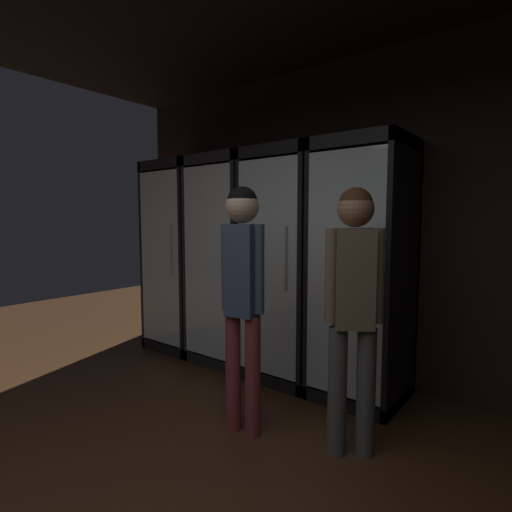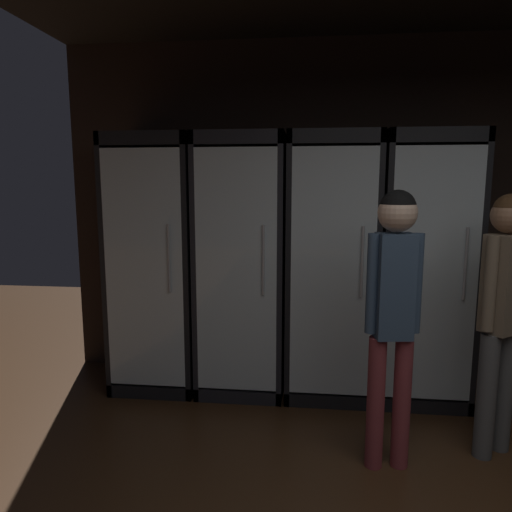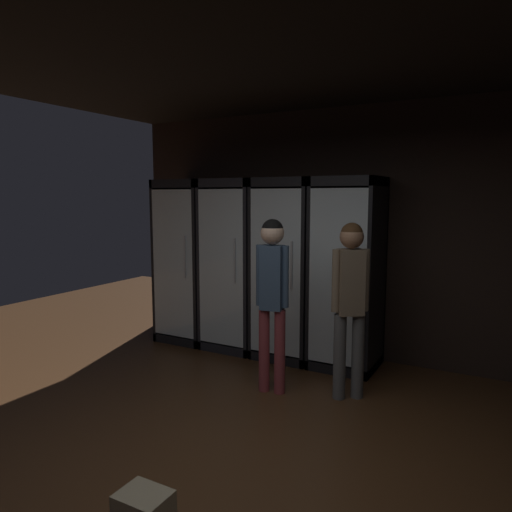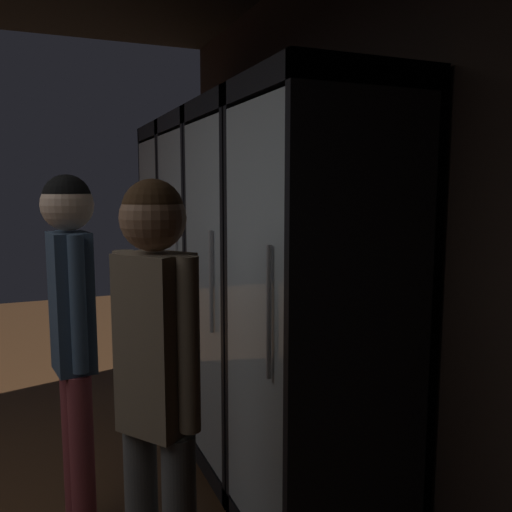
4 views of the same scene
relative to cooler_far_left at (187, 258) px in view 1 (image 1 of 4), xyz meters
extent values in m
cube|color=black|center=(2.15, 0.33, 0.41)|extent=(6.00, 0.06, 2.80)
cube|color=black|center=(0.00, 0.26, 0.02)|extent=(0.67, 0.04, 2.02)
cube|color=black|center=(-0.31, -0.05, 0.02)|extent=(0.04, 0.66, 2.02)
cube|color=black|center=(0.32, -0.05, 0.02)|extent=(0.04, 0.66, 2.02)
cube|color=black|center=(0.00, -0.05, 0.98)|extent=(0.67, 0.66, 0.10)
cube|color=black|center=(0.00, -0.05, -0.94)|extent=(0.67, 0.66, 0.10)
cube|color=white|center=(0.00, 0.23, 0.02)|extent=(0.59, 0.02, 1.78)
cube|color=silver|center=(0.00, -0.36, 0.02)|extent=(0.59, 0.02, 1.78)
cylinder|color=#B2B2B7|center=(0.20, -0.39, 0.12)|extent=(0.02, 0.02, 0.50)
cube|color=silver|center=(0.00, -0.05, -0.87)|extent=(0.57, 0.58, 0.02)
cylinder|color=#194723|center=(-0.20, -0.06, -0.74)|extent=(0.08, 0.08, 0.24)
cylinder|color=#194723|center=(-0.20, -0.06, -0.58)|extent=(0.03, 0.03, 0.09)
cylinder|color=#2D2D33|center=(-0.20, -0.06, -0.75)|extent=(0.08, 0.08, 0.06)
cylinder|color=brown|center=(0.00, -0.09, -0.77)|extent=(0.08, 0.08, 0.18)
cylinder|color=brown|center=(0.00, -0.09, -0.63)|extent=(0.03, 0.03, 0.10)
cylinder|color=white|center=(0.00, -0.09, -0.76)|extent=(0.08, 0.08, 0.07)
cylinder|color=brown|center=(0.20, -0.03, -0.76)|extent=(0.07, 0.07, 0.20)
cylinder|color=brown|center=(0.20, -0.03, -0.61)|extent=(0.03, 0.03, 0.09)
cylinder|color=#B2332D|center=(0.20, -0.03, -0.78)|extent=(0.07, 0.07, 0.05)
cube|color=silver|center=(0.00, -0.05, -0.28)|extent=(0.57, 0.58, 0.02)
cylinder|color=black|center=(-0.15, -0.08, -0.15)|extent=(0.06, 0.06, 0.23)
cylinder|color=black|center=(-0.15, -0.08, -0.01)|extent=(0.03, 0.03, 0.06)
cylinder|color=beige|center=(-0.15, -0.08, -0.18)|extent=(0.07, 0.07, 0.08)
cylinder|color=#336B38|center=(0.14, -0.09, -0.16)|extent=(0.07, 0.07, 0.22)
cylinder|color=#336B38|center=(0.14, -0.09, -0.01)|extent=(0.03, 0.03, 0.09)
cylinder|color=beige|center=(0.14, -0.09, -0.16)|extent=(0.07, 0.07, 0.06)
cube|color=silver|center=(0.00, -0.05, 0.31)|extent=(0.57, 0.58, 0.02)
cylinder|color=brown|center=(-0.18, -0.03, 0.43)|extent=(0.08, 0.08, 0.23)
cylinder|color=brown|center=(-0.18, -0.03, 0.59)|extent=(0.03, 0.03, 0.09)
cylinder|color=#2D2D33|center=(-0.18, -0.03, 0.44)|extent=(0.08, 0.08, 0.08)
cylinder|color=#194723|center=(0.01, -0.04, 0.43)|extent=(0.07, 0.07, 0.23)
cylinder|color=#194723|center=(0.01, -0.04, 0.59)|extent=(0.03, 0.03, 0.09)
cylinder|color=#B2332D|center=(0.01, -0.04, 0.43)|extent=(0.08, 0.08, 0.09)
cylinder|color=#194723|center=(0.19, -0.06, 0.41)|extent=(0.06, 0.06, 0.19)
cylinder|color=#194723|center=(0.19, -0.06, 0.55)|extent=(0.02, 0.02, 0.09)
cylinder|color=tan|center=(0.19, -0.06, 0.40)|extent=(0.06, 0.06, 0.06)
cube|color=black|center=(0.69, 0.26, 0.02)|extent=(0.67, 0.04, 2.02)
cube|color=black|center=(0.38, -0.05, 0.02)|extent=(0.04, 0.66, 2.02)
cube|color=black|center=(1.00, -0.05, 0.02)|extent=(0.04, 0.66, 2.02)
cube|color=black|center=(0.69, -0.05, 0.98)|extent=(0.67, 0.66, 0.10)
cube|color=black|center=(0.69, -0.05, -0.94)|extent=(0.67, 0.66, 0.10)
cube|color=white|center=(0.69, 0.23, 0.02)|extent=(0.59, 0.02, 1.78)
cube|color=silver|center=(0.69, -0.36, 0.02)|extent=(0.59, 0.02, 1.78)
cylinder|color=#B2B2B7|center=(0.89, -0.39, 0.12)|extent=(0.02, 0.02, 0.50)
cube|color=silver|center=(0.69, -0.05, -0.87)|extent=(0.57, 0.58, 0.02)
cylinder|color=brown|center=(0.56, -0.08, -0.77)|extent=(0.07, 0.07, 0.18)
cylinder|color=brown|center=(0.56, -0.08, -0.64)|extent=(0.02, 0.02, 0.08)
cylinder|color=#2D2D33|center=(0.56, -0.08, -0.79)|extent=(0.07, 0.07, 0.06)
cylinder|color=#194723|center=(0.83, -0.10, -0.74)|extent=(0.07, 0.07, 0.23)
cylinder|color=#194723|center=(0.83, -0.10, -0.59)|extent=(0.02, 0.02, 0.07)
cylinder|color=white|center=(0.83, -0.10, -0.78)|extent=(0.07, 0.07, 0.06)
cube|color=silver|center=(0.69, -0.05, -0.43)|extent=(0.57, 0.58, 0.02)
cylinder|color=#194723|center=(0.51, -0.04, -0.32)|extent=(0.08, 0.08, 0.19)
cylinder|color=#194723|center=(0.51, -0.04, -0.19)|extent=(0.02, 0.02, 0.08)
cylinder|color=#B2332D|center=(0.51, -0.04, -0.34)|extent=(0.08, 0.08, 0.05)
cylinder|color=gray|center=(0.68, -0.01, -0.31)|extent=(0.06, 0.06, 0.21)
cylinder|color=gray|center=(0.68, -0.01, -0.17)|extent=(0.02, 0.02, 0.08)
cylinder|color=white|center=(0.68, -0.01, -0.34)|extent=(0.06, 0.06, 0.07)
cylinder|color=#336B38|center=(0.88, -0.06, -0.33)|extent=(0.07, 0.07, 0.18)
cylinder|color=#336B38|center=(0.88, -0.06, -0.20)|extent=(0.03, 0.03, 0.07)
cylinder|color=beige|center=(0.88, -0.06, -0.32)|extent=(0.08, 0.08, 0.06)
cube|color=silver|center=(0.69, -0.05, 0.02)|extent=(0.57, 0.58, 0.02)
cylinder|color=black|center=(0.55, -0.01, 0.13)|extent=(0.06, 0.06, 0.22)
cylinder|color=black|center=(0.55, -0.01, 0.29)|extent=(0.02, 0.02, 0.10)
cylinder|color=beige|center=(0.55, -0.01, 0.14)|extent=(0.07, 0.07, 0.09)
cylinder|color=#336B38|center=(0.84, -0.04, 0.13)|extent=(0.07, 0.07, 0.21)
cylinder|color=#336B38|center=(0.84, -0.04, 0.28)|extent=(0.02, 0.02, 0.10)
cylinder|color=tan|center=(0.84, -0.04, 0.13)|extent=(0.07, 0.07, 0.07)
cube|color=silver|center=(0.69, -0.05, 0.46)|extent=(0.57, 0.58, 0.02)
cylinder|color=#336B38|center=(0.54, -0.02, 0.57)|extent=(0.08, 0.08, 0.21)
cylinder|color=#336B38|center=(0.54, -0.02, 0.72)|extent=(0.03, 0.03, 0.08)
cylinder|color=white|center=(0.54, -0.02, 0.54)|extent=(0.08, 0.08, 0.05)
cylinder|color=brown|center=(0.82, -0.03, 0.56)|extent=(0.06, 0.06, 0.18)
cylinder|color=brown|center=(0.82, -0.03, 0.69)|extent=(0.02, 0.02, 0.08)
cylinder|color=beige|center=(0.82, -0.03, 0.53)|extent=(0.06, 0.06, 0.05)
cube|color=black|center=(1.38, 0.26, 0.02)|extent=(0.67, 0.04, 2.02)
cube|color=black|center=(1.07, -0.05, 0.02)|extent=(0.04, 0.66, 2.02)
cube|color=black|center=(1.69, -0.05, 0.02)|extent=(0.04, 0.66, 2.02)
cube|color=black|center=(1.38, -0.05, 0.98)|extent=(0.67, 0.66, 0.10)
cube|color=black|center=(1.38, -0.05, -0.94)|extent=(0.67, 0.66, 0.10)
cube|color=white|center=(1.38, 0.23, 0.02)|extent=(0.59, 0.02, 1.78)
cube|color=silver|center=(1.38, -0.36, 0.02)|extent=(0.59, 0.02, 1.78)
cylinder|color=#B2B2B7|center=(1.58, -0.39, 0.12)|extent=(0.02, 0.02, 0.50)
cube|color=silver|center=(1.38, -0.05, -0.87)|extent=(0.57, 0.58, 0.02)
cylinder|color=brown|center=(1.23, -0.02, -0.77)|extent=(0.07, 0.07, 0.19)
cylinder|color=brown|center=(1.23, -0.02, -0.64)|extent=(0.02, 0.02, 0.07)
cylinder|color=#B2332D|center=(1.23, -0.02, -0.77)|extent=(0.07, 0.07, 0.05)
cylinder|color=#336B38|center=(1.53, -0.07, -0.74)|extent=(0.07, 0.07, 0.23)
cylinder|color=#336B38|center=(1.53, -0.07, -0.59)|extent=(0.02, 0.02, 0.06)
cylinder|color=white|center=(1.53, -0.07, -0.75)|extent=(0.07, 0.07, 0.06)
cube|color=silver|center=(1.38, -0.05, -0.28)|extent=(0.57, 0.58, 0.02)
cylinder|color=#336B38|center=(1.16, -0.02, -0.16)|extent=(0.06, 0.06, 0.21)
cylinder|color=#336B38|center=(1.16, -0.02, -0.02)|extent=(0.02, 0.02, 0.06)
cylinder|color=tan|center=(1.16, -0.02, -0.17)|extent=(0.07, 0.07, 0.08)
cylinder|color=#194723|center=(1.30, -0.01, -0.16)|extent=(0.07, 0.07, 0.22)
cylinder|color=#194723|center=(1.30, -0.01, -0.02)|extent=(0.02, 0.02, 0.07)
cylinder|color=#2D2D33|center=(1.30, -0.01, -0.19)|extent=(0.07, 0.07, 0.09)
cylinder|color=brown|center=(1.45, -0.03, -0.17)|extent=(0.08, 0.08, 0.19)
cylinder|color=brown|center=(1.45, -0.03, -0.03)|extent=(0.03, 0.03, 0.09)
cylinder|color=#B2332D|center=(1.45, -0.03, -0.17)|extent=(0.08, 0.08, 0.07)
cylinder|color=#194723|center=(1.60, -0.01, -0.17)|extent=(0.07, 0.07, 0.20)
cylinder|color=#194723|center=(1.60, -0.01, -0.02)|extent=(0.02, 0.02, 0.09)
cylinder|color=beige|center=(1.60, -0.01, -0.18)|extent=(0.07, 0.07, 0.07)
cube|color=silver|center=(1.38, -0.05, 0.31)|extent=(0.57, 0.58, 0.02)
cylinder|color=black|center=(1.23, 0.00, 0.43)|extent=(0.08, 0.08, 0.22)
cylinder|color=black|center=(1.23, 0.00, 0.58)|extent=(0.03, 0.03, 0.10)
cylinder|color=tan|center=(1.23, 0.00, 0.42)|extent=(0.08, 0.08, 0.08)
cylinder|color=brown|center=(1.53, -0.02, 0.43)|extent=(0.07, 0.07, 0.22)
cylinder|color=brown|center=(1.53, -0.02, 0.57)|extent=(0.02, 0.02, 0.08)
cylinder|color=tan|center=(1.53, -0.02, 0.41)|extent=(0.07, 0.07, 0.08)
cube|color=black|center=(2.07, 0.26, 0.02)|extent=(0.67, 0.04, 2.02)
cube|color=black|center=(1.75, -0.05, 0.02)|extent=(0.04, 0.66, 2.02)
cube|color=black|center=(2.38, -0.05, 0.02)|extent=(0.04, 0.66, 2.02)
cube|color=black|center=(2.07, -0.05, 0.98)|extent=(0.67, 0.66, 0.10)
cube|color=black|center=(2.07, -0.05, -0.94)|extent=(0.67, 0.66, 0.10)
cube|color=white|center=(2.07, 0.23, 0.02)|extent=(0.59, 0.02, 1.78)
cube|color=silver|center=(2.07, -0.36, 0.02)|extent=(0.59, 0.02, 1.78)
cylinder|color=#B2B2B7|center=(2.27, -0.39, 0.12)|extent=(0.02, 0.02, 0.50)
cube|color=silver|center=(2.07, -0.05, -0.87)|extent=(0.57, 0.58, 0.02)
cylinder|color=#336B38|center=(1.86, -0.08, -0.75)|extent=(0.07, 0.07, 0.21)
cylinder|color=#336B38|center=(1.86, -0.08, -0.62)|extent=(0.02, 0.02, 0.07)
cylinder|color=beige|center=(1.86, -0.08, -0.77)|extent=(0.07, 0.07, 0.08)
cylinder|color=gray|center=(1.99, -0.08, -0.75)|extent=(0.06, 0.06, 0.21)
cylinder|color=gray|center=(1.99, -0.08, -0.61)|extent=(0.02, 0.02, 0.07)
cylinder|color=tan|center=(1.99, -0.08, -0.77)|extent=(0.06, 0.06, 0.07)
cylinder|color=#194723|center=(2.15, -0.02, -0.77)|extent=(0.08, 0.08, 0.19)
cylinder|color=#194723|center=(2.15, -0.02, -0.64)|extent=(0.03, 0.03, 0.08)
cylinder|color=beige|center=(2.15, -0.02, -0.76)|extent=(0.08, 0.08, 0.07)
cylinder|color=gray|center=(2.28, -0.07, -0.74)|extent=(0.06, 0.06, 0.24)
cylinder|color=gray|center=(2.28, -0.07, -0.59)|extent=(0.02, 0.02, 0.07)
cylinder|color=#B2332D|center=(2.28, -0.07, -0.76)|extent=(0.07, 0.07, 0.07)
cube|color=silver|center=(2.07, -0.05, -0.28)|extent=(0.57, 0.58, 0.02)
cylinder|color=gray|center=(1.87, -0.07, -0.16)|extent=(0.07, 0.07, 0.22)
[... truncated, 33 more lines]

